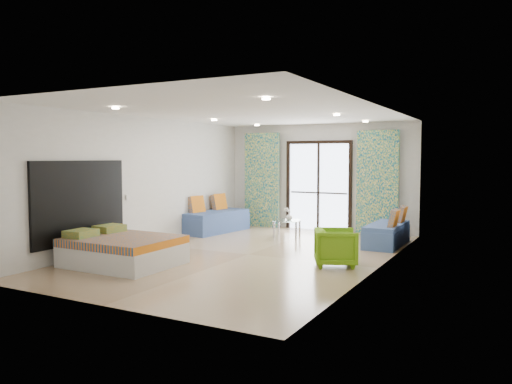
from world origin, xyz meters
The scene contains 24 objects.
floor centered at (0.00, 0.00, 0.00)m, with size 5.00×7.50×0.01m, color #A0815F, non-canonical shape.
ceiling centered at (0.00, 0.00, 2.70)m, with size 5.00×7.50×0.01m, color silver, non-canonical shape.
wall_back centered at (0.00, 3.75, 1.35)m, with size 5.00×0.01×2.70m, color silver, non-canonical shape.
wall_front centered at (0.00, -3.75, 1.35)m, with size 5.00×0.01×2.70m, color silver, non-canonical shape.
wall_left centered at (-2.50, 0.00, 1.35)m, with size 0.01×7.50×2.70m, color silver, non-canonical shape.
wall_right centered at (2.50, 0.00, 1.35)m, with size 0.01×7.50×2.70m, color silver, non-canonical shape.
balcony_door centered at (0.00, 3.72, 1.26)m, with size 1.76×0.08×2.28m.
balcony_rail centered at (0.00, 3.73, 0.95)m, with size 1.52×0.03×0.04m, color #595451.
curtain_left centered at (-1.55, 3.57, 1.25)m, with size 1.00×0.10×2.50m, color silver.
curtain_right centered at (1.55, 3.57, 1.25)m, with size 1.00×0.10×2.50m, color silver.
downlight_a centered at (-1.40, -2.00, 2.67)m, with size 0.12×0.12×0.02m, color #FFE0B2.
downlight_b centered at (1.40, -2.00, 2.67)m, with size 0.12×0.12×0.02m, color #FFE0B2.
downlight_c centered at (-1.40, 1.00, 2.67)m, with size 0.12×0.12×0.02m, color #FFE0B2.
downlight_d centered at (1.40, 1.00, 2.67)m, with size 0.12×0.12×0.02m, color #FFE0B2.
downlight_e centered at (-1.40, 3.00, 2.67)m, with size 0.12×0.12×0.02m, color #FFE0B2.
downlight_f centered at (1.40, 3.00, 2.67)m, with size 0.12×0.12×0.02m, color #FFE0B2.
headboard centered at (-2.46, -1.83, 1.05)m, with size 0.06×2.10×1.50m, color black.
switch_plate centered at (-2.47, -0.58, 1.05)m, with size 0.02×0.10×0.10m, color silver.
bed centered at (-1.47, -1.83, 0.26)m, with size 1.78×1.45×0.61m.
daybed_left centered at (-2.12, 2.16, 0.29)m, with size 0.94×1.94×0.92m.
daybed_right centered at (2.11, 2.25, 0.25)m, with size 0.65×1.66×0.82m.
coffee_table centered at (-0.24, 2.33, 0.35)m, with size 0.72×0.72×0.68m.
vase centered at (-0.19, 2.33, 0.47)m, with size 0.16×0.17×0.16m, color white.
armchair centered at (1.81, -0.17, 0.35)m, with size 0.68×0.64×0.70m, color #65A114.
Camera 1 is at (4.57, -8.25, 1.86)m, focal length 35.00 mm.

